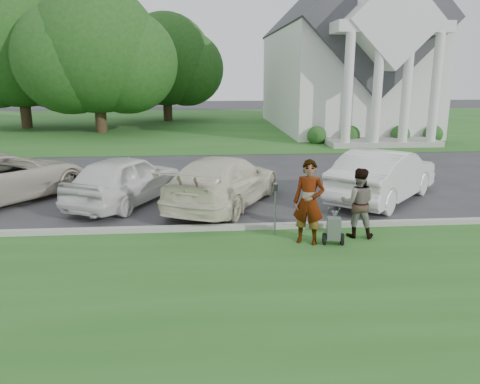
{
  "coord_description": "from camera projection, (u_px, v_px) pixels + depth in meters",
  "views": [
    {
      "loc": [
        -1.15,
        -10.88,
        3.92
      ],
      "look_at": [
        -0.26,
        0.0,
        1.15
      ],
      "focal_mm": 35.0,
      "sensor_mm": 36.0,
      "label": 1
    }
  ],
  "objects": [
    {
      "name": "person_right",
      "position": [
        358.0,
        203.0,
        11.37
      ],
      "size": [
        0.97,
        0.84,
        1.72
      ],
      "primitive_type": "imported",
      "rotation": [
        0.0,
        0.0,
        2.89
      ],
      "color": "#999999",
      "rests_on": "ground"
    },
    {
      "name": "church_lawn",
      "position": [
        216.0,
        124.0,
        37.65
      ],
      "size": [
        80.0,
        30.0,
        0.01
      ],
      "primitive_type": "cube",
      "color": "#265A1F",
      "rests_on": "ground"
    },
    {
      "name": "curb",
      "position": [
        248.0,
        227.0,
        12.08
      ],
      "size": [
        80.0,
        0.18,
        0.15
      ],
      "primitive_type": "cube",
      "color": "#9E9E93",
      "rests_on": "ground"
    },
    {
      "name": "car_a",
      "position": [
        1.0,
        177.0,
        14.66
      ],
      "size": [
        5.45,
        6.08,
        1.57
      ],
      "primitive_type": "imported",
      "rotation": [
        0.0,
        0.0,
        2.5
      ],
      "color": "beige",
      "rests_on": "ground"
    },
    {
      "name": "tree_left",
      "position": [
        96.0,
        55.0,
        30.91
      ],
      "size": [
        10.63,
        8.4,
        9.71
      ],
      "color": "#332316",
      "rests_on": "ground"
    },
    {
      "name": "tree_back",
      "position": [
        166.0,
        64.0,
        39.06
      ],
      "size": [
        9.61,
        7.6,
        8.89
      ],
      "color": "#332316",
      "rests_on": "ground"
    },
    {
      "name": "striping_cart",
      "position": [
        334.0,
        229.0,
        10.96
      ],
      "size": [
        0.53,
        1.0,
        0.89
      ],
      "rotation": [
        0.0,
        0.0,
        -0.15
      ],
      "color": "black",
      "rests_on": "ground"
    },
    {
      "name": "car_d",
      "position": [
        384.0,
        175.0,
        14.73
      ],
      "size": [
        4.66,
        4.83,
        1.64
      ],
      "primitive_type": "imported",
      "rotation": [
        0.0,
        0.0,
        2.39
      ],
      "color": "silver",
      "rests_on": "ground"
    },
    {
      "name": "tree_far",
      "position": [
        18.0,
        48.0,
        33.19
      ],
      "size": [
        11.64,
        9.2,
        10.73
      ],
      "color": "#332316",
      "rests_on": "ground"
    },
    {
      "name": "grass_strip",
      "position": [
        267.0,
        291.0,
        8.66
      ],
      "size": [
        80.0,
        7.0,
        0.01
      ],
      "primitive_type": "cube",
      "color": "#265A1F",
      "rests_on": "ground"
    },
    {
      "name": "parking_meter_near",
      "position": [
        275.0,
        203.0,
        11.45
      ],
      "size": [
        0.1,
        0.09,
        1.34
      ],
      "color": "gray",
      "rests_on": "ground"
    },
    {
      "name": "church",
      "position": [
        343.0,
        44.0,
        33.15
      ],
      "size": [
        9.19,
        19.0,
        24.1
      ],
      "color": "white",
      "rests_on": "ground"
    },
    {
      "name": "ground",
      "position": [
        250.0,
        237.0,
        11.56
      ],
      "size": [
        120.0,
        120.0,
        0.0
      ],
      "primitive_type": "plane",
      "color": "#333335",
      "rests_on": "ground"
    },
    {
      "name": "car_b",
      "position": [
        126.0,
        179.0,
        14.38
      ],
      "size": [
        3.6,
        4.87,
        1.54
      ],
      "primitive_type": "imported",
      "rotation": [
        0.0,
        0.0,
        2.69
      ],
      "color": "white",
      "rests_on": "ground"
    },
    {
      "name": "car_c",
      "position": [
        224.0,
        181.0,
        14.16
      ],
      "size": [
        4.2,
        5.64,
        1.52
      ],
      "primitive_type": "imported",
      "rotation": [
        0.0,
        0.0,
        2.69
      ],
      "color": "#EDE8C9",
      "rests_on": "ground"
    },
    {
      "name": "person_left",
      "position": [
        309.0,
        203.0,
        10.89
      ],
      "size": [
        0.86,
        0.74,
        2.0
      ],
      "primitive_type": "imported",
      "rotation": [
        0.0,
        0.0,
        -0.44
      ],
      "color": "#999999",
      "rests_on": "ground"
    }
  ]
}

